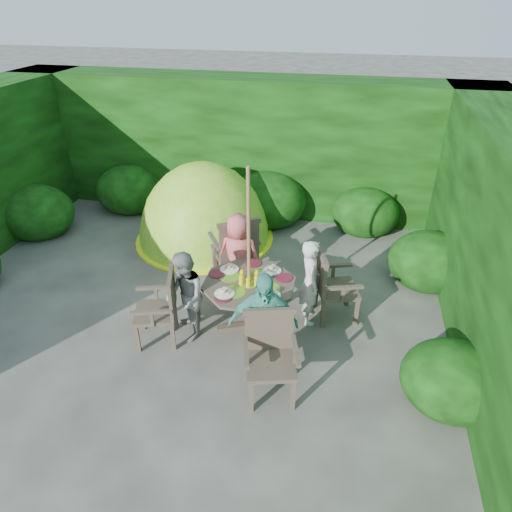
% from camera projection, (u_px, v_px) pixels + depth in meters
% --- Properties ---
extents(ground, '(60.00, 60.00, 0.00)m').
position_uv_depth(ground, '(174.00, 325.00, 6.04)').
color(ground, '#413E3A').
rests_on(ground, ground).
extents(hedge_enclosure, '(9.00, 9.00, 2.50)m').
position_uv_depth(hedge_enclosure, '(200.00, 198.00, 6.53)').
color(hedge_enclosure, black).
rests_on(hedge_enclosure, ground).
extents(patio_table, '(1.59, 1.59, 0.84)m').
position_uv_depth(patio_table, '(249.00, 289.00, 5.72)').
color(patio_table, '#3B3127').
rests_on(patio_table, ground).
extents(parasol_pole, '(0.06, 0.06, 2.20)m').
position_uv_depth(parasol_pole, '(249.00, 255.00, 5.46)').
color(parasol_pole, brown).
rests_on(parasol_pole, ground).
extents(garden_chair_right, '(0.66, 0.70, 0.96)m').
position_uv_depth(garden_chair_right, '(331.00, 285.00, 5.95)').
color(garden_chair_right, '#3B3127').
rests_on(garden_chair_right, ground).
extents(garden_chair_left, '(0.63, 0.67, 0.92)m').
position_uv_depth(garden_chair_left, '(161.00, 307.00, 5.56)').
color(garden_chair_left, '#3B3127').
rests_on(garden_chair_left, ground).
extents(garden_chair_back, '(0.83, 0.81, 1.06)m').
position_uv_depth(garden_chair_back, '(236.00, 249.00, 6.65)').
color(garden_chair_back, '#3B3127').
rests_on(garden_chair_back, ground).
extents(garden_chair_front, '(0.68, 0.63, 0.94)m').
position_uv_depth(garden_chair_front, '(270.00, 354.00, 4.83)').
color(garden_chair_front, '#3B3127').
rests_on(garden_chair_front, ground).
extents(child_right, '(0.39, 0.50, 1.19)m').
position_uv_depth(child_right, '(310.00, 282.00, 5.85)').
color(child_right, silver).
rests_on(child_right, ground).
extents(child_left, '(0.67, 0.72, 1.19)m').
position_uv_depth(child_left, '(185.00, 297.00, 5.57)').
color(child_left, gray).
rests_on(child_left, ground).
extents(child_back, '(0.64, 0.44, 1.25)m').
position_uv_depth(child_back, '(238.00, 256.00, 6.37)').
color(child_back, '#D7585D').
rests_on(child_back, ground).
extents(child_front, '(0.83, 0.48, 1.33)m').
position_uv_depth(child_front, '(263.00, 325.00, 5.00)').
color(child_front, teal).
rests_on(child_front, ground).
extents(dome_tent, '(2.71, 2.71, 2.77)m').
position_uv_depth(dome_tent, '(205.00, 239.00, 8.12)').
color(dome_tent, '#70C125').
rests_on(dome_tent, ground).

